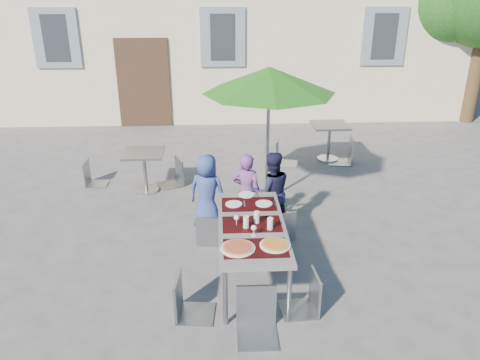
{
  "coord_description": "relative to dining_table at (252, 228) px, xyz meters",
  "views": [
    {
      "loc": [
        -0.17,
        -4.37,
        3.42
      ],
      "look_at": [
        0.12,
        1.48,
        0.95
      ],
      "focal_mm": 35.0,
      "sensor_mm": 36.0,
      "label": 1
    }
  ],
  "objects": [
    {
      "name": "child_2",
      "position": [
        0.38,
        1.23,
        -0.08
      ],
      "size": [
        0.64,
        0.43,
        1.23
      ],
      "primitive_type": "imported",
      "rotation": [
        0.0,
        0.0,
        3.29
      ],
      "color": "#1A1A39",
      "rests_on": "ground"
    },
    {
      "name": "bg_chair_r_1",
      "position": [
        2.22,
        3.97,
        -0.07
      ],
      "size": [
        0.53,
        0.52,
        1.06
      ],
      "color": "gray",
      "rests_on": "ground"
    },
    {
      "name": "pizza_near_left",
      "position": [
        -0.19,
        -0.56,
        0.07
      ],
      "size": [
        0.38,
        0.38,
        0.03
      ],
      "color": "white",
      "rests_on": "dining_table"
    },
    {
      "name": "bg_chair_r_0",
      "position": [
        -1.19,
        3.02,
        -0.16
      ],
      "size": [
        0.54,
        0.54,
        0.93
      ],
      "color": "gray",
      "rests_on": "ground"
    },
    {
      "name": "cafe_table_1",
      "position": [
        1.9,
        4.15,
        -0.16
      ],
      "size": [
        0.72,
        0.72,
        0.77
      ],
      "color": "#B8BCC0",
      "rests_on": "ground"
    },
    {
      "name": "glassware",
      "position": [
        0.03,
        -0.08,
        0.13
      ],
      "size": [
        0.46,
        0.37,
        0.15
      ],
      "color": "silver",
      "rests_on": "dining_table"
    },
    {
      "name": "ground",
      "position": [
        -0.22,
        -0.58,
        -0.7
      ],
      "size": [
        90.0,
        90.0,
        0.0
      ],
      "primitive_type": "plane",
      "color": "#4E4E50",
      "rests_on": "ground"
    },
    {
      "name": "chair_2",
      "position": [
        0.49,
        0.93,
        -0.2
      ],
      "size": [
        0.48,
        0.48,
        0.86
      ],
      "color": "#91999C",
      "rests_on": "ground"
    },
    {
      "name": "child_1",
      "position": [
        0.02,
        1.27,
        -0.1
      ],
      "size": [
        0.51,
        0.43,
        1.19
      ],
      "primitive_type": "imported",
      "rotation": [
        0.0,
        0.0,
        2.76
      ],
      "color": "#633A77",
      "rests_on": "ground"
    },
    {
      "name": "chair_0",
      "position": [
        -0.51,
        0.85,
        -0.19
      ],
      "size": [
        0.44,
        0.44,
        0.87
      ],
      "color": "gray",
      "rests_on": "ground"
    },
    {
      "name": "bg_chair_l_1",
      "position": [
        0.92,
        3.98,
        -0.13
      ],
      "size": [
        0.51,
        0.51,
        0.97
      ],
      "color": "gray",
      "rests_on": "ground"
    },
    {
      "name": "pizza_near_right",
      "position": [
        0.22,
        -0.52,
        0.07
      ],
      "size": [
        0.34,
        0.34,
        0.03
      ],
      "color": "white",
      "rests_on": "dining_table"
    },
    {
      "name": "chair_5",
      "position": [
        -0.01,
        -0.99,
        -0.13
      ],
      "size": [
        0.43,
        0.44,
        0.96
      ],
      "color": "gray",
      "rests_on": "ground"
    },
    {
      "name": "place_settings",
      "position": [
        0.0,
        0.64,
        0.06
      ],
      "size": [
        0.66,
        0.51,
        0.01
      ],
      "color": "white",
      "rests_on": "dining_table"
    },
    {
      "name": "chair_3",
      "position": [
        -0.76,
        -0.68,
        -0.16
      ],
      "size": [
        0.44,
        0.44,
        0.91
      ],
      "color": "gray",
      "rests_on": "ground"
    },
    {
      "name": "cafe_table_0",
      "position": [
        -1.67,
        2.74,
        -0.2
      ],
      "size": [
        0.68,
        0.68,
        0.73
      ],
      "color": "#B8BCC0",
      "rests_on": "ground"
    },
    {
      "name": "chair_4",
      "position": [
        0.57,
        -0.67,
        -0.18
      ],
      "size": [
        0.42,
        0.42,
        0.89
      ],
      "color": "#92969D",
      "rests_on": "ground"
    },
    {
      "name": "bg_chair_l_0",
      "position": [
        -2.7,
        3.08,
        -0.21
      ],
      "size": [
        0.38,
        0.38,
        0.84
      ],
      "color": "gray",
      "rests_on": "ground"
    },
    {
      "name": "dining_table",
      "position": [
        0.0,
        0.0,
        0.0
      ],
      "size": [
        0.8,
        1.85,
        0.76
      ],
      "color": "#4E4D53",
      "rests_on": "ground"
    },
    {
      "name": "chair_1",
      "position": [
        0.15,
        0.85,
        -0.2
      ],
      "size": [
        0.43,
        0.43,
        0.86
      ],
      "color": "gray",
      "rests_on": "ground"
    },
    {
      "name": "patio_umbrella",
      "position": [
        0.42,
        2.23,
        1.32
      ],
      "size": [
        2.1,
        2.1,
        2.25
      ],
      "color": "#B8BCC0",
      "rests_on": "ground"
    },
    {
      "name": "child_0",
      "position": [
        -0.56,
        1.34,
        -0.12
      ],
      "size": [
        0.66,
        0.54,
        1.16
      ],
      "primitive_type": "imported",
      "rotation": [
        0.0,
        0.0,
        2.8
      ],
      "color": "#304285",
      "rests_on": "ground"
    }
  ]
}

